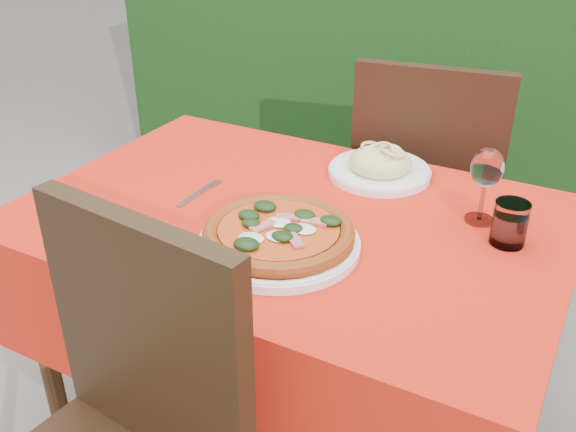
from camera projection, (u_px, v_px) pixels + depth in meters
The scene contains 8 objects.
hedge at pixel (470, 19), 2.63m from camera, with size 3.20×0.55×1.78m.
dining_table at pixel (291, 266), 1.59m from camera, with size 1.26×0.86×0.75m.
chair_far at pixel (427, 189), 2.04m from camera, with size 0.50×0.50×0.99m.
pizza_plate at pixel (279, 236), 1.36m from camera, with size 0.35×0.35×0.07m.
pasta_plate at pixel (380, 166), 1.69m from camera, with size 0.27×0.27×0.08m.
water_glass at pixel (509, 225), 1.37m from camera, with size 0.07×0.07×0.10m.
wine_glass at pixel (487, 171), 1.42m from camera, with size 0.07×0.07×0.18m.
fork at pixel (195, 195), 1.59m from camera, with size 0.02×0.18×0.00m, color #B5B5BC.
Camera 1 is at (0.63, -1.18, 1.47)m, focal length 40.00 mm.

